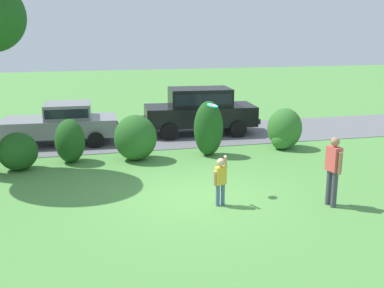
% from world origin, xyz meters
% --- Properties ---
extents(ground_plane, '(80.00, 80.00, 0.00)m').
position_xyz_m(ground_plane, '(0.00, 0.00, 0.00)').
color(ground_plane, '#518E42').
extents(driveway_strip, '(28.00, 4.40, 0.02)m').
position_xyz_m(driveway_strip, '(0.00, 7.15, 0.01)').
color(driveway_strip, slate).
rests_on(driveway_strip, ground).
extents(shrub_near_tree, '(1.20, 1.11, 1.19)m').
position_xyz_m(shrub_near_tree, '(-4.72, 3.65, 0.59)').
color(shrub_near_tree, '#1E511C').
rests_on(shrub_near_tree, ground).
extents(shrub_centre_left, '(0.97, 1.10, 1.44)m').
position_xyz_m(shrub_centre_left, '(-3.17, 4.17, 0.72)').
color(shrub_centre_left, '#1E511C').
rests_on(shrub_centre_left, ground).
extents(shrub_centre, '(1.41, 1.33, 1.52)m').
position_xyz_m(shrub_centre, '(-1.06, 3.94, 0.76)').
color(shrub_centre, '#286023').
rests_on(shrub_centre, ground).
extents(shrub_centre_right, '(1.01, 0.91, 1.90)m').
position_xyz_m(shrub_centre_right, '(1.45, 3.91, 0.95)').
color(shrub_centre_right, '#1E511C').
rests_on(shrub_centre_right, ground).
extents(shrub_far_end, '(1.26, 1.25, 1.48)m').
position_xyz_m(shrub_far_end, '(4.42, 4.20, 0.68)').
color(shrub_far_end, '#33702B').
rests_on(shrub_far_end, ground).
extents(parked_sedan, '(4.47, 2.23, 1.56)m').
position_xyz_m(parked_sedan, '(-3.45, 6.86, 0.85)').
color(parked_sedan, gray).
rests_on(parked_sedan, ground).
extents(parked_suv, '(4.81, 2.34, 1.92)m').
position_xyz_m(parked_suv, '(2.04, 7.26, 1.08)').
color(parked_suv, black).
rests_on(parked_suv, ground).
extents(child_thrower, '(0.43, 0.31, 1.29)m').
position_xyz_m(child_thrower, '(0.45, -0.70, 0.72)').
color(child_thrower, '#4C608C').
rests_on(child_thrower, ground).
extents(frisbee, '(0.29, 0.28, 0.11)m').
position_xyz_m(frisbee, '(0.52, 0.32, 2.34)').
color(frisbee, '#1EB7B2').
extents(adult_onlooker, '(0.27, 0.52, 1.74)m').
position_xyz_m(adult_onlooker, '(3.09, -1.38, 0.98)').
color(adult_onlooker, '#3F3F4C').
rests_on(adult_onlooker, ground).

